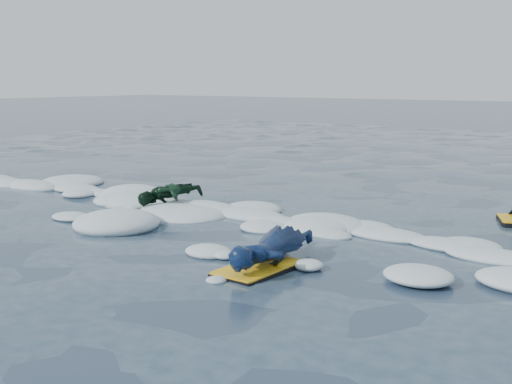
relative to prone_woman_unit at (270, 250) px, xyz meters
The scene contains 4 objects.
ground 2.34m from the prone_woman_unit, behind, with size 120.00×120.00×0.00m, color #1A2A3E.
foam_band 2.70m from the prone_woman_unit, 149.17° to the left, with size 12.00×3.10×0.30m, color silver, non-canonical shape.
prone_woman_unit is the anchor object (origin of this frame).
prone_child_unit 3.59m from the prone_woman_unit, 151.10° to the left, with size 0.78×1.20×0.43m.
Camera 1 is at (6.22, -6.06, 2.08)m, focal length 45.00 mm.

